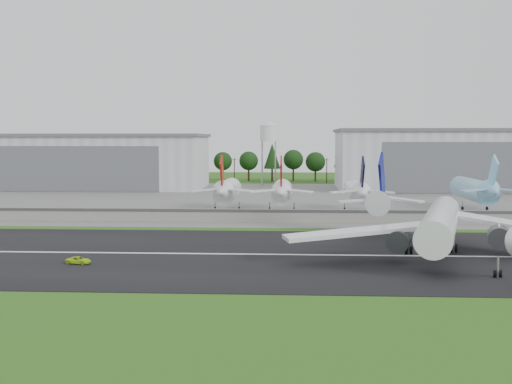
# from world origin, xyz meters

# --- Properties ---
(ground) EXTENTS (600.00, 600.00, 0.00)m
(ground) POSITION_xyz_m (0.00, 0.00, 0.00)
(ground) COLOR #2B5514
(ground) RESTS_ON ground
(runway) EXTENTS (320.00, 60.00, 0.10)m
(runway) POSITION_xyz_m (0.00, 10.00, 0.05)
(runway) COLOR black
(runway) RESTS_ON ground
(runway_centerline) EXTENTS (220.00, 1.00, 0.02)m
(runway_centerline) POSITION_xyz_m (0.00, 10.00, 0.11)
(runway_centerline) COLOR white
(runway_centerline) RESTS_ON runway
(apron) EXTENTS (320.00, 150.00, 0.10)m
(apron) POSITION_xyz_m (0.00, 120.00, 0.05)
(apron) COLOR slate
(apron) RESTS_ON ground
(blast_fence) EXTENTS (240.00, 0.61, 3.50)m
(blast_fence) POSITION_xyz_m (0.00, 54.99, 1.81)
(blast_fence) COLOR gray
(blast_fence) RESTS_ON ground
(hangar_west) EXTENTS (97.00, 44.00, 23.20)m
(hangar_west) POSITION_xyz_m (-80.00, 164.92, 11.63)
(hangar_west) COLOR silver
(hangar_west) RESTS_ON ground
(hangar_east) EXTENTS (102.00, 47.00, 25.20)m
(hangar_east) POSITION_xyz_m (75.00, 164.92, 12.63)
(hangar_east) COLOR silver
(hangar_east) RESTS_ON ground
(water_tower) EXTENTS (8.40, 8.40, 29.40)m
(water_tower) POSITION_xyz_m (-5.00, 185.00, 24.55)
(water_tower) COLOR #99999E
(water_tower) RESTS_ON ground
(utility_poles) EXTENTS (230.00, 3.00, 12.00)m
(utility_poles) POSITION_xyz_m (0.00, 200.00, 0.00)
(utility_poles) COLOR black
(utility_poles) RESTS_ON ground
(treeline) EXTENTS (320.00, 16.00, 22.00)m
(treeline) POSITION_xyz_m (0.00, 215.00, 0.00)
(treeline) COLOR black
(treeline) RESTS_ON ground
(main_airliner) EXTENTS (55.22, 58.37, 18.17)m
(main_airliner) POSITION_xyz_m (32.02, 9.58, 4.89)
(main_airliner) COLOR white
(main_airliner) RESTS_ON runway
(ground_vehicle) EXTENTS (4.50, 2.70, 1.17)m
(ground_vehicle) POSITION_xyz_m (-30.43, -0.44, 0.68)
(ground_vehicle) COLOR #B8E21A
(ground_vehicle) RESTS_ON runway
(parked_jet_red_a) EXTENTS (7.36, 31.29, 16.84)m
(parked_jet_red_a) POSITION_xyz_m (-13.21, 76.58, 6.32)
(parked_jet_red_a) COLOR silver
(parked_jet_red_a) RESTS_ON ground
(parked_jet_red_b) EXTENTS (7.36, 31.29, 16.71)m
(parked_jet_red_b) POSITION_xyz_m (2.60, 76.57, 6.20)
(parked_jet_red_b) COLOR white
(parked_jet_red_b) RESTS_ON ground
(parked_jet_navy) EXTENTS (7.36, 31.29, 16.64)m
(parked_jet_navy) POSITION_xyz_m (24.01, 76.56, 6.13)
(parked_jet_navy) COLOR white
(parked_jet_navy) RESTS_ON ground
(parked_jet_skyblue) EXTENTS (7.36, 37.29, 17.00)m
(parked_jet_skyblue) POSITION_xyz_m (58.52, 81.60, 6.43)
(parked_jet_skyblue) COLOR #84C1E4
(parked_jet_skyblue) RESTS_ON ground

